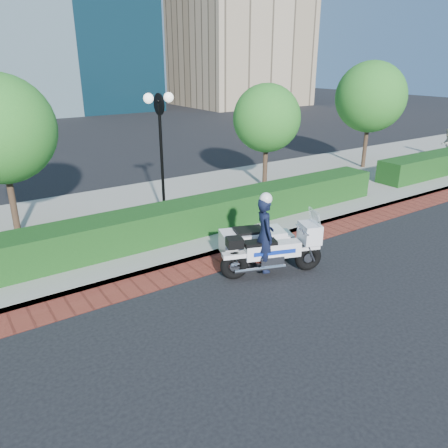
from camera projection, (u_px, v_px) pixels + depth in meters
ground at (225, 292)px, 10.67m from camera, size 120.00×120.00×0.00m
brick_strip at (194, 269)px, 11.83m from camera, size 60.00×1.00×0.01m
sidewalk at (129, 220)px, 15.29m from camera, size 60.00×8.00×0.15m
hedge_main at (158, 224)px, 13.23m from camera, size 18.00×1.20×1.00m
lamppost at (161, 137)px, 14.17m from camera, size 1.02×0.70×4.21m
tree_b at (0, 129)px, 12.65m from camera, size 3.20×3.20×4.89m
tree_c at (267, 118)px, 18.03m from camera, size 2.80×2.80×4.30m
tree_d at (371, 97)px, 21.23m from camera, size 3.40×3.40×5.16m
police_motorcycle at (263, 242)px, 11.63m from camera, size 2.71×2.44×2.27m
pedestrian at (447, 143)px, 24.12m from camera, size 0.96×0.85×1.65m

